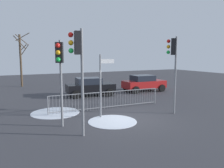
# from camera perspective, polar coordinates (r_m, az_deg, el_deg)

# --- Properties ---
(ground_plane) EXTENTS (60.00, 60.00, 0.00)m
(ground_plane) POSITION_cam_1_polar(r_m,az_deg,el_deg) (11.79, 3.91, -8.79)
(ground_plane) COLOR #38383D
(traffic_light_mid_right) EXTENTS (0.48, 0.45, 4.28)m
(traffic_light_mid_right) POSITION_cam_1_polar(r_m,az_deg,el_deg) (12.86, 15.25, 6.49)
(traffic_light_mid_right) COLOR slate
(traffic_light_mid_right) RESTS_ON ground
(traffic_light_foreground_right) EXTENTS (0.41, 0.52, 3.94)m
(traffic_light_foreground_right) POSITION_cam_1_polar(r_m,az_deg,el_deg) (10.19, -13.12, 4.97)
(traffic_light_foreground_right) COLOR slate
(traffic_light_foreground_right) RESTS_ON ground
(traffic_light_rear_right) EXTENTS (0.56, 0.35, 4.30)m
(traffic_light_rear_right) POSITION_cam_1_polar(r_m,az_deg,el_deg) (8.89, -8.59, 6.44)
(traffic_light_rear_right) COLOR slate
(traffic_light_rear_right) RESTS_ON ground
(direction_sign_post) EXTENTS (0.78, 0.18, 3.31)m
(direction_sign_post) POSITION_cam_1_polar(r_m,az_deg,el_deg) (11.69, -2.69, 0.33)
(direction_sign_post) COLOR slate
(direction_sign_post) RESTS_ON ground
(pedestrian_guard_railing) EXTENTS (7.12, 0.33, 1.07)m
(pedestrian_guard_railing) POSITION_cam_1_polar(r_m,az_deg,el_deg) (13.75, -1.25, -4.05)
(pedestrian_guard_railing) COLOR slate
(pedestrian_guard_railing) RESTS_ON ground
(car_red_mid) EXTENTS (3.85, 2.02, 1.47)m
(car_red_mid) POSITION_cam_1_polar(r_m,az_deg,el_deg) (20.53, 8.05, 0.29)
(car_red_mid) COLOR maroon
(car_red_mid) RESTS_ON ground
(car_black_near) EXTENTS (3.96, 2.25, 1.47)m
(car_black_near) POSITION_cam_1_polar(r_m,az_deg,el_deg) (18.15, -5.62, -0.60)
(car_black_near) COLOR black
(car_black_near) RESTS_ON ground
(bare_tree_left) EXTENTS (1.68, 1.79, 5.61)m
(bare_tree_left) POSITION_cam_1_polar(r_m,az_deg,el_deg) (25.03, -22.12, 6.09)
(bare_tree_left) COLOR #473828
(bare_tree_left) RESTS_ON ground
(snow_patch_kerb) EXTENTS (2.73, 2.73, 0.01)m
(snow_patch_kerb) POSITION_cam_1_polar(r_m,az_deg,el_deg) (13.32, -14.18, -7.07)
(snow_patch_kerb) COLOR silver
(snow_patch_kerb) RESTS_ON ground
(snow_patch_island) EXTENTS (2.42, 2.42, 0.01)m
(snow_patch_island) POSITION_cam_1_polar(r_m,az_deg,el_deg) (11.29, 0.10, -9.48)
(snow_patch_island) COLOR silver
(snow_patch_island) RESTS_ON ground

